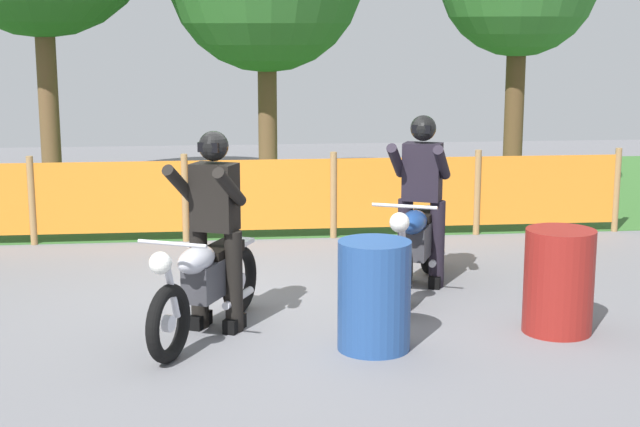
{
  "coord_description": "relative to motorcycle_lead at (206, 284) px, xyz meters",
  "views": [
    {
      "loc": [
        -0.46,
        -8.57,
        2.54
      ],
      "look_at": [
        0.41,
        -0.33,
        0.9
      ],
      "focal_mm": 53.54,
      "sensor_mm": 36.0,
      "label": 1
    }
  ],
  "objects": [
    {
      "name": "barrier_fence",
      "position": [
        0.6,
        3.6,
        0.09
      ],
      "size": [
        8.95,
        0.08,
        1.05
      ],
      "color": "#997547",
      "rests_on": "ground"
    },
    {
      "name": "spare_drum",
      "position": [
        1.33,
        -0.46,
        -0.01
      ],
      "size": [
        0.58,
        0.58,
        0.88
      ],
      "primitive_type": "cylinder",
      "color": "navy",
      "rests_on": "ground"
    },
    {
      "name": "rider_lead",
      "position": [
        0.08,
        0.17,
        0.47
      ],
      "size": [
        0.69,
        0.7,
        1.69
      ],
      "rotation": [
        0.0,
        0.0,
        -2.01
      ],
      "color": "black",
      "rests_on": "ground"
    },
    {
      "name": "ground",
      "position": [
        0.6,
        0.93,
        -0.46
      ],
      "size": [
        24.0,
        24.0,
        0.02
      ],
      "primitive_type": "cube",
      "color": "slate"
    },
    {
      "name": "motorcycle_lead",
      "position": [
        0.0,
        0.0,
        0.0
      ],
      "size": [
        0.97,
        1.82,
        0.93
      ],
      "rotation": [
        0.0,
        0.0,
        -2.01
      ],
      "color": "black",
      "rests_on": "ground"
    },
    {
      "name": "rider_trailing",
      "position": [
        2.09,
        1.38,
        0.5
      ],
      "size": [
        0.69,
        0.78,
        1.69
      ],
      "rotation": [
        0.0,
        0.0,
        -1.98
      ],
      "color": "black",
      "rests_on": "ground"
    },
    {
      "name": "grass_verge",
      "position": [
        0.6,
        6.91,
        -0.44
      ],
      "size": [
        24.0,
        6.62,
        0.01
      ],
      "primitive_type": "cube",
      "color": "#386B2D",
      "rests_on": "ground"
    },
    {
      "name": "motorcycle_trailing",
      "position": [
        2.01,
        1.17,
        0.02
      ],
      "size": [
        0.97,
        1.9,
        0.96
      ],
      "rotation": [
        0.0,
        0.0,
        -1.98
      ],
      "color": "black",
      "rests_on": "ground"
    },
    {
      "name": "oil_drum",
      "position": [
        2.93,
        -0.19,
        -0.01
      ],
      "size": [
        0.58,
        0.58,
        0.88
      ],
      "primitive_type": "cylinder",
      "color": "maroon",
      "rests_on": "ground"
    }
  ]
}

